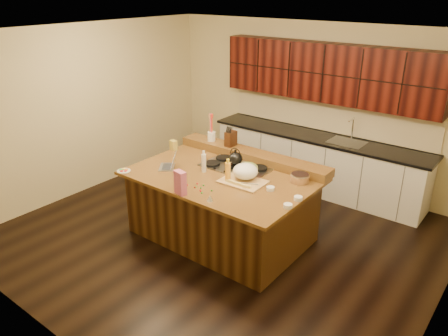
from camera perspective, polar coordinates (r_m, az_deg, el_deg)
The scene contains 31 objects.
room at distance 5.57m, azimuth -0.32°, elevation 3.16°, with size 5.52×5.02×2.72m.
island at distance 5.93m, azimuth -0.30°, elevation -4.93°, with size 2.40×1.60×0.92m.
back_ledge at distance 6.23m, azimuth 3.67°, elevation 1.67°, with size 2.40×0.30×0.12m, color black.
cooktop at distance 5.94m, azimuth 1.48°, elevation 0.17°, with size 0.92×0.52×0.05m.
back_counter at distance 7.35m, azimuth 12.38°, elevation 4.54°, with size 3.70×0.66×2.40m.
kettle at distance 5.90m, azimuth 1.49°, elevation 1.24°, with size 0.20×0.20×0.18m, color black.
green_bowl at distance 5.65m, azimuth 3.15°, elevation -0.01°, with size 0.26×0.26×0.14m, color olive.
laptop at distance 5.98m, azimuth -7.07°, elevation 0.53°, with size 0.35×0.37×0.20m.
oil_bottle at distance 5.45m, azimuth 0.50°, elevation -0.64°, with size 0.07×0.07×0.27m, color yellow.
vinegar_bottle at distance 5.78m, azimuth -2.65°, elevation 0.65°, with size 0.06×0.06×0.25m, color silver.
wooden_tray at distance 5.52m, azimuth 2.73°, elevation -0.75°, with size 0.57×0.45×0.22m.
ramekin_a at distance 4.95m, azimuth 8.35°, elevation -4.92°, with size 0.10×0.10×0.04m, color white.
ramekin_b at distance 5.32m, azimuth 6.08°, elevation -2.69°, with size 0.10×0.10×0.04m, color white.
ramekin_c at distance 5.13m, azimuth 9.67°, elevation -3.93°, with size 0.10×0.10×0.04m, color white.
strainer_bowl at distance 5.59m, azimuth 9.86°, elevation -1.37°, with size 0.24×0.24×0.09m, color #996B3F.
kitchen_timer at distance 5.05m, azimuth -1.85°, elevation -3.93°, with size 0.08×0.08×0.07m, color silver.
pink_bag at distance 5.18m, azimuth -5.73°, elevation -1.92°, with size 0.16×0.08×0.29m, color #BB5879.
candy_plate at distance 5.99m, azimuth -12.96°, elevation -0.36°, with size 0.18×0.18×0.01m, color white.
package_box at distance 6.61m, azimuth -6.62°, elevation 2.97°, with size 0.11×0.07×0.15m, color gold.
utensil_crock at distance 6.60m, azimuth -1.64°, elevation 4.15°, with size 0.12×0.12×0.14m, color white.
knife_block at distance 6.38m, azimuth 0.89°, elevation 3.84°, with size 0.11×0.18×0.22m, color black.
gumdrop_0 at distance 5.44m, azimuth -4.78°, elevation -2.20°, with size 0.02×0.02×0.02m, color red.
gumdrop_1 at distance 5.22m, azimuth -2.92°, elevation -3.27°, with size 0.02×0.02×0.02m, color #198C26.
gumdrop_2 at distance 5.29m, azimuth -3.12°, elevation -2.92°, with size 0.02×0.02×0.02m, color red.
gumdrop_3 at distance 5.28m, azimuth -1.63°, elevation -2.96°, with size 0.02×0.02×0.02m, color #198C26.
gumdrop_4 at distance 5.47m, azimuth -3.51°, elevation -2.04°, with size 0.02×0.02×0.02m, color red.
gumdrop_5 at distance 5.35m, azimuth -3.06°, elevation -2.61°, with size 0.02×0.02×0.02m, color #198C26.
gumdrop_6 at distance 5.27m, azimuth -3.07°, elevation -3.02°, with size 0.02×0.02×0.02m, color red.
gumdrop_7 at distance 5.38m, azimuth -3.71°, elevation -2.47°, with size 0.02×0.02×0.02m, color #198C26.
gumdrop_8 at distance 5.37m, azimuth -3.84°, elevation -2.53°, with size 0.02×0.02×0.02m, color red.
gumdrop_9 at distance 5.42m, azimuth -2.69°, elevation -2.27°, with size 0.02×0.02×0.02m, color #198C26.
Camera 1 is at (3.23, -4.13, 3.23)m, focal length 35.00 mm.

